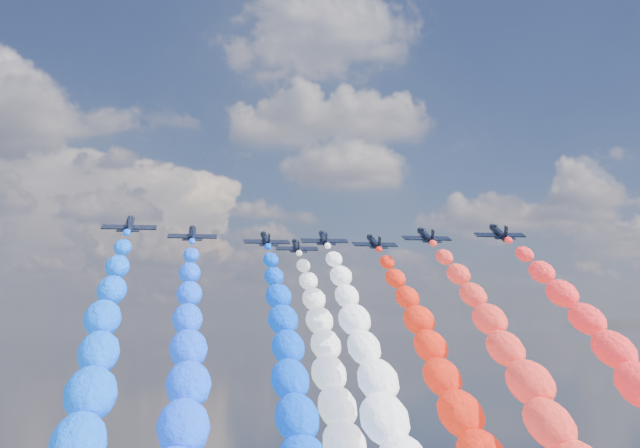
{
  "coord_description": "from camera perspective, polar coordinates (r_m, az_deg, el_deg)",
  "views": [
    {
      "loc": [
        -20.27,
        -142.14,
        87.57
      ],
      "look_at": [
        0.0,
        4.0,
        105.07
      ],
      "focal_mm": 48.32,
      "sensor_mm": 36.0,
      "label": 1
    }
  ],
  "objects": [
    {
      "name": "trail_3",
      "position": [
        105.71,
        4.13,
        -13.09
      ],
      "size": [
        7.02,
        95.68,
        58.06
      ],
      "primitive_type": null,
      "color": "white"
    },
    {
      "name": "jet_2",
      "position": [
        155.79,
        -3.59,
        -1.04
      ],
      "size": [
        8.93,
        11.72,
        6.21
      ],
      "primitive_type": null,
      "rotation": [
        0.36,
        0.0,
        0.06
      ],
      "color": "black"
    },
    {
      "name": "jet_1",
      "position": [
        147.61,
        -8.45,
        -0.66
      ],
      "size": [
        8.29,
        11.26,
        6.21
      ],
      "primitive_type": null,
      "rotation": [
        0.36,
        0.0,
        -0.0
      ],
      "color": "black"
    },
    {
      "name": "jet_6",
      "position": [
        150.49,
        7.04,
        -0.8
      ],
      "size": [
        8.49,
        11.41,
        6.21
      ],
      "primitive_type": null,
      "rotation": [
        0.36,
        0.0,
        0.02
      ],
      "color": "black"
    },
    {
      "name": "jet_5",
      "position": [
        160.94,
        3.61,
        -1.22
      ],
      "size": [
        8.76,
        11.6,
        6.21
      ],
      "primitive_type": null,
      "rotation": [
        0.36,
        0.0,
        0.04
      ],
      "color": "black"
    },
    {
      "name": "trail_5",
      "position": [
        113.47,
        8.74,
        -12.59
      ],
      "size": [
        7.02,
        95.68,
        58.06
      ],
      "primitive_type": null,
      "color": "red"
    },
    {
      "name": "jet_7",
      "position": [
        147.0,
        11.76,
        -0.57
      ],
      "size": [
        8.91,
        11.71,
        6.21
      ],
      "primitive_type": null,
      "rotation": [
        0.36,
        0.0,
        -0.06
      ],
      "color": "black"
    },
    {
      "name": "trail_2",
      "position": [
        107.12,
        -1.68,
        -13.02
      ],
      "size": [
        7.02,
        95.68,
        58.06
      ],
      "primitive_type": null,
      "color": "#033EDF"
    },
    {
      "name": "jet_4",
      "position": [
        169.16,
        -1.56,
        -1.5
      ],
      "size": [
        8.36,
        11.32,
        6.21
      ],
      "primitive_type": null,
      "rotation": [
        0.36,
        0.0,
        -0.01
      ],
      "color": "black"
    },
    {
      "name": "trail_4",
      "position": [
        120.7,
        1.01,
        -12.31
      ],
      "size": [
        7.02,
        95.68,
        58.06
      ],
      "primitive_type": null,
      "color": "white"
    },
    {
      "name": "trail_1",
      "position": [
        98.76,
        -8.98,
        -13.47
      ],
      "size": [
        7.02,
        95.68,
        58.06
      ],
      "primitive_type": null,
      "color": "#1046FA"
    },
    {
      "name": "trail_6",
      "position": [
        104.04,
        14.36,
        -13.0
      ],
      "size": [
        7.02,
        95.68,
        58.06
      ],
      "primitive_type": null,
      "color": "red"
    },
    {
      "name": "jet_0",
      "position": [
        135.87,
        -12.51,
        -0.05
      ],
      "size": [
        8.54,
        11.45,
        6.21
      ],
      "primitive_type": null,
      "rotation": [
        0.36,
        0.0,
        0.02
      ],
      "color": "black"
    },
    {
      "name": "jet_3",
      "position": [
        153.85,
        0.27,
        -0.98
      ],
      "size": [
        8.68,
        11.54,
        6.21
      ],
      "primitive_type": null,
      "rotation": [
        0.36,
        0.0,
        -0.04
      ],
      "color": "black"
    }
  ]
}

